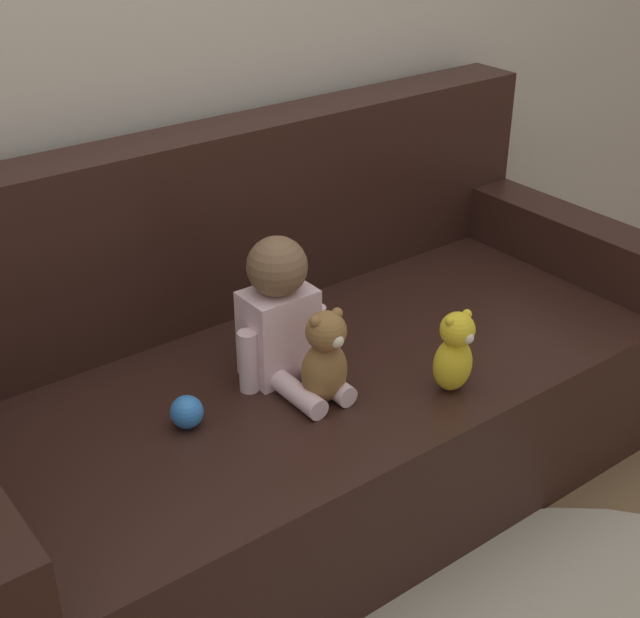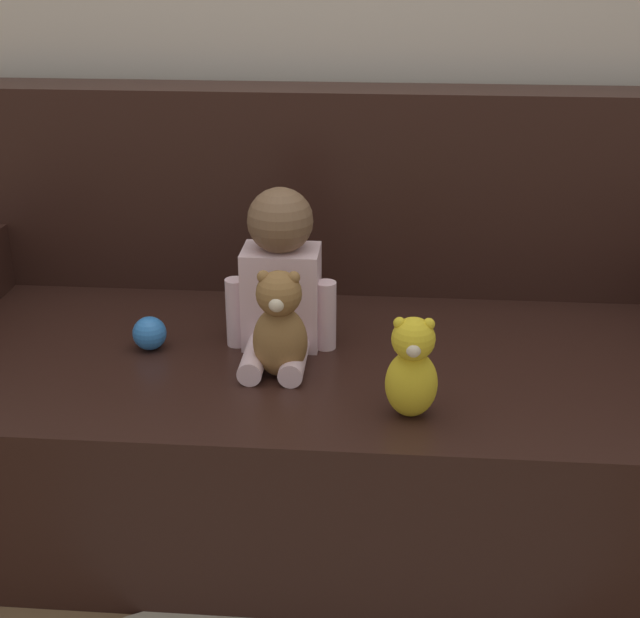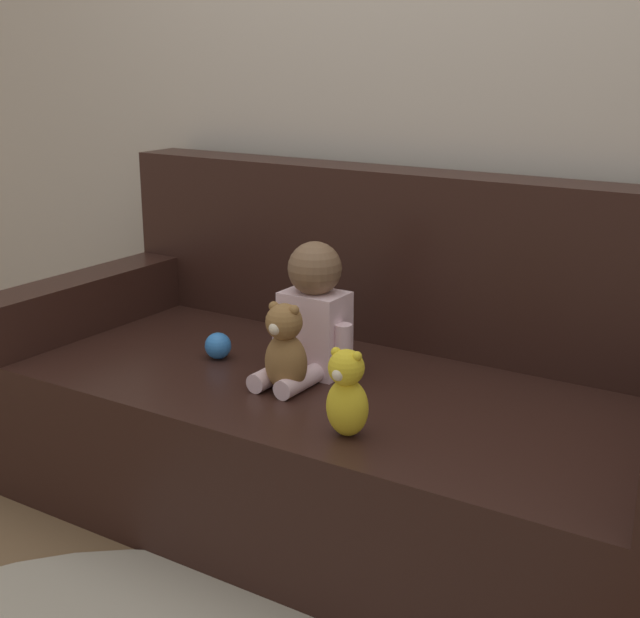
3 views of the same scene
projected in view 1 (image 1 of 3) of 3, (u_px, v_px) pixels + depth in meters
ground_plane at (313, 483)px, 2.62m from camera, size 12.00×12.00×0.00m
couch at (298, 381)px, 2.52m from camera, size 2.14×0.97×0.98m
person_baby at (282, 318)px, 2.25m from camera, size 0.26×0.31×0.39m
teddy_bear_brown at (325, 358)px, 2.17m from camera, size 0.12×0.12×0.25m
plush_toy_side at (454, 352)px, 2.23m from camera, size 0.11×0.10×0.22m
toy_ball at (187, 412)px, 2.12m from camera, size 0.08×0.08×0.08m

